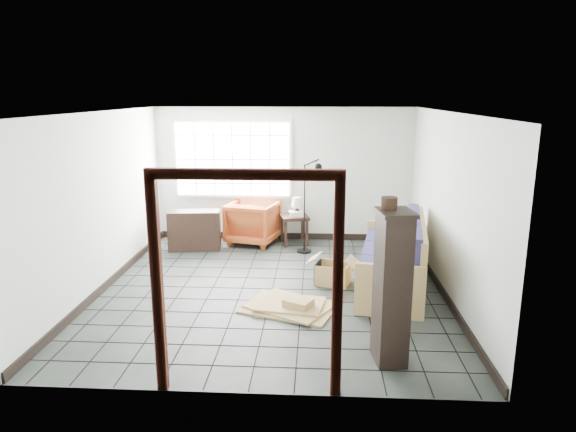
# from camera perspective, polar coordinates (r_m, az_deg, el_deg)

# --- Properties ---
(ground) EXTENTS (5.50, 5.50, 0.00)m
(ground) POSITION_cam_1_polar(r_m,az_deg,el_deg) (7.75, -1.75, -8.10)
(ground) COLOR black
(ground) RESTS_ON ground
(room_shell) EXTENTS (5.02, 5.52, 2.61)m
(room_shell) POSITION_cam_1_polar(r_m,az_deg,el_deg) (7.33, -1.83, 4.28)
(room_shell) COLOR silver
(room_shell) RESTS_ON ground
(window_panel) EXTENTS (2.32, 0.08, 1.52)m
(window_panel) POSITION_cam_1_polar(r_m,az_deg,el_deg) (10.09, -6.17, 6.29)
(window_panel) COLOR silver
(window_panel) RESTS_ON ground
(doorway_trim) EXTENTS (1.80, 0.08, 2.20)m
(doorway_trim) POSITION_cam_1_polar(r_m,az_deg,el_deg) (4.76, -4.71, -4.56)
(doorway_trim) COLOR #3A150D
(doorway_trim) RESTS_ON ground
(futon_sofa) EXTENTS (1.27, 2.50, 1.06)m
(futon_sofa) POSITION_cam_1_polar(r_m,az_deg,el_deg) (7.90, 12.00, -5.04)
(futon_sofa) COLOR #AB894D
(futon_sofa) RESTS_ON ground
(armchair) EXTENTS (1.06, 1.02, 0.90)m
(armchair) POSITION_cam_1_polar(r_m,az_deg,el_deg) (9.95, -3.90, -0.50)
(armchair) COLOR #985216
(armchair) RESTS_ON ground
(side_table) EXTENTS (0.62, 0.62, 0.57)m
(side_table) POSITION_cam_1_polar(r_m,az_deg,el_deg) (9.88, 0.70, -0.49)
(side_table) COLOR black
(side_table) RESTS_ON ground
(table_lamp) EXTENTS (0.26, 0.26, 0.35)m
(table_lamp) POSITION_cam_1_polar(r_m,az_deg,el_deg) (9.80, 1.03, 1.47)
(table_lamp) COLOR black
(table_lamp) RESTS_ON side_table
(projector) EXTENTS (0.29, 0.25, 0.09)m
(projector) POSITION_cam_1_polar(r_m,az_deg,el_deg) (9.79, 0.89, 0.25)
(projector) COLOR silver
(projector) RESTS_ON side_table
(floor_lamp) EXTENTS (0.46, 0.35, 1.74)m
(floor_lamp) POSITION_cam_1_polar(r_m,az_deg,el_deg) (9.19, 2.54, 1.39)
(floor_lamp) COLOR black
(floor_lamp) RESTS_ON ground
(console_shelf) EXTENTS (0.99, 0.49, 0.74)m
(console_shelf) POSITION_cam_1_polar(r_m,az_deg,el_deg) (9.70, -10.35, -1.56)
(console_shelf) COLOR black
(console_shelf) RESTS_ON ground
(tall_shelf) EXTENTS (0.42, 0.51, 1.69)m
(tall_shelf) POSITION_cam_1_polar(r_m,az_deg,el_deg) (5.58, 11.47, -7.72)
(tall_shelf) COLOR black
(tall_shelf) RESTS_ON ground
(pot) EXTENTS (0.17, 0.17, 0.13)m
(pot) POSITION_cam_1_polar(r_m,az_deg,el_deg) (5.38, 11.18, 1.41)
(pot) COLOR black
(pot) RESTS_ON tall_shelf
(open_box) EXTENTS (0.86, 0.58, 0.45)m
(open_box) POSITION_cam_1_polar(r_m,az_deg,el_deg) (7.93, 5.00, -6.39)
(open_box) COLOR #A98451
(open_box) RESTS_ON ground
(cardboard_pile) EXTENTS (1.41, 1.20, 0.18)m
(cardboard_pile) POSITION_cam_1_polar(r_m,az_deg,el_deg) (7.07, 0.33, -9.90)
(cardboard_pile) COLOR #A98451
(cardboard_pile) RESTS_ON ground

